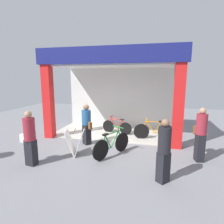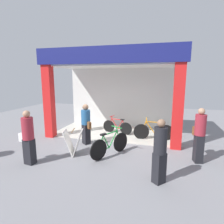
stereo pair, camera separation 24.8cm
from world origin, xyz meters
name	(u,v)px [view 2 (the right image)]	position (x,y,z in m)	size (l,w,h in m)	color
ground_plane	(108,142)	(0.00, 0.00, 0.00)	(19.58, 19.58, 0.00)	gray
shop_facade	(117,90)	(0.00, 1.49, 2.07)	(5.99, 3.04, 3.83)	beige
bicycle_inside_0	(117,127)	(0.10, 1.24, 0.34)	(1.49, 0.48, 0.84)	black
bicycle_inside_1	(154,131)	(1.83, 0.79, 0.38)	(1.71, 0.47, 0.94)	black
bicycle_parked_0	(110,145)	(0.49, -1.31, 0.39)	(0.89, 1.56, 0.97)	black
sandwich_board_sign	(73,142)	(-0.76, -1.59, 0.45)	(0.75, 0.68, 0.90)	silver
pedestrian_0	(86,123)	(-0.77, -0.44, 0.85)	(0.57, 0.53, 1.63)	black
pedestrian_1	(160,151)	(2.16, -2.61, 0.86)	(0.46, 0.46, 1.68)	black
pedestrian_2	(199,135)	(3.32, -1.03, 0.90)	(0.39, 0.66, 1.75)	black
pedestrian_3	(28,137)	(-1.76, -2.58, 0.88)	(0.57, 0.39, 1.70)	black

